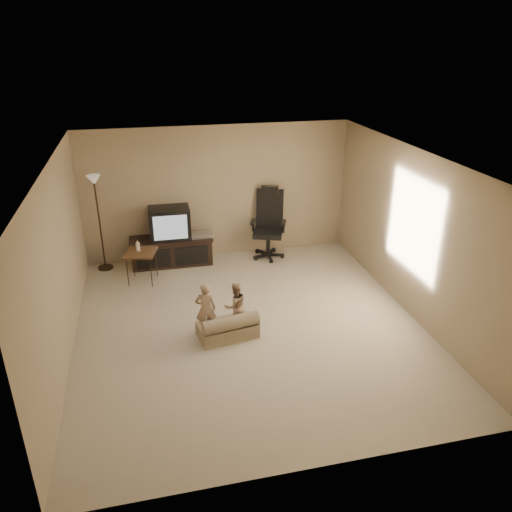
{
  "coord_description": "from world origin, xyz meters",
  "views": [
    {
      "loc": [
        -1.35,
        -6.21,
        3.99
      ],
      "look_at": [
        0.24,
        0.6,
        0.85
      ],
      "focal_mm": 35.0,
      "sensor_mm": 36.0,
      "label": 1
    }
  ],
  "objects_px": {
    "toddler_left": "(206,309)",
    "side_table": "(140,253)",
    "office_chair": "(269,232)",
    "toddler_right": "(235,306)",
    "floor_lamp": "(97,202)",
    "tv_stand": "(171,241)",
    "child_sofa": "(228,328)"
  },
  "relations": [
    {
      "from": "side_table",
      "to": "child_sofa",
      "type": "height_order",
      "value": "side_table"
    },
    {
      "from": "child_sofa",
      "to": "floor_lamp",
      "type": "bearing_deg",
      "value": 113.15
    },
    {
      "from": "toddler_right",
      "to": "tv_stand",
      "type": "bearing_deg",
      "value": -87.02
    },
    {
      "from": "tv_stand",
      "to": "child_sofa",
      "type": "distance_m",
      "value": 2.81
    },
    {
      "from": "tv_stand",
      "to": "office_chair",
      "type": "distance_m",
      "value": 1.86
    },
    {
      "from": "toddler_left",
      "to": "child_sofa",
      "type": "bearing_deg",
      "value": 152.1
    },
    {
      "from": "child_sofa",
      "to": "toddler_right",
      "type": "height_order",
      "value": "toddler_right"
    },
    {
      "from": "tv_stand",
      "to": "floor_lamp",
      "type": "relative_size",
      "value": 0.88
    },
    {
      "from": "floor_lamp",
      "to": "office_chair",
      "type": "bearing_deg",
      "value": -2.21
    },
    {
      "from": "child_sofa",
      "to": "tv_stand",
      "type": "bearing_deg",
      "value": 92.1
    },
    {
      "from": "floor_lamp",
      "to": "toddler_right",
      "type": "height_order",
      "value": "floor_lamp"
    },
    {
      "from": "floor_lamp",
      "to": "toddler_right",
      "type": "xyz_separation_m",
      "value": [
        1.97,
        -2.55,
        -0.92
      ]
    },
    {
      "from": "office_chair",
      "to": "floor_lamp",
      "type": "height_order",
      "value": "floor_lamp"
    },
    {
      "from": "office_chair",
      "to": "side_table",
      "type": "height_order",
      "value": "office_chair"
    },
    {
      "from": "office_chair",
      "to": "toddler_right",
      "type": "xyz_separation_m",
      "value": [
        -1.12,
        -2.43,
        -0.12
      ]
    },
    {
      "from": "side_table",
      "to": "floor_lamp",
      "type": "bearing_deg",
      "value": 134.14
    },
    {
      "from": "toddler_left",
      "to": "floor_lamp",
      "type": "bearing_deg",
      "value": -54.34
    },
    {
      "from": "tv_stand",
      "to": "child_sofa",
      "type": "bearing_deg",
      "value": -77.32
    },
    {
      "from": "child_sofa",
      "to": "toddler_left",
      "type": "height_order",
      "value": "toddler_left"
    },
    {
      "from": "tv_stand",
      "to": "office_chair",
      "type": "relative_size",
      "value": 1.14
    },
    {
      "from": "tv_stand",
      "to": "office_chair",
      "type": "xyz_separation_m",
      "value": [
        1.85,
        -0.06,
        0.03
      ]
    },
    {
      "from": "child_sofa",
      "to": "side_table",
      "type": "bearing_deg",
      "value": 108.74
    },
    {
      "from": "office_chair",
      "to": "side_table",
      "type": "relative_size",
      "value": 1.78
    },
    {
      "from": "office_chair",
      "to": "toddler_right",
      "type": "height_order",
      "value": "office_chair"
    },
    {
      "from": "toddler_left",
      "to": "office_chair",
      "type": "bearing_deg",
      "value": -116.96
    },
    {
      "from": "side_table",
      "to": "toddler_right",
      "type": "bearing_deg",
      "value": -55.06
    },
    {
      "from": "tv_stand",
      "to": "side_table",
      "type": "height_order",
      "value": "tv_stand"
    },
    {
      "from": "floor_lamp",
      "to": "child_sofa",
      "type": "height_order",
      "value": "floor_lamp"
    },
    {
      "from": "office_chair",
      "to": "toddler_left",
      "type": "xyz_separation_m",
      "value": [
        -1.57,
        -2.48,
        -0.08
      ]
    },
    {
      "from": "tv_stand",
      "to": "floor_lamp",
      "type": "bearing_deg",
      "value": 178.01
    },
    {
      "from": "toddler_left",
      "to": "side_table",
      "type": "bearing_deg",
      "value": -60.59
    },
    {
      "from": "side_table",
      "to": "child_sofa",
      "type": "xyz_separation_m",
      "value": [
        1.15,
        -2.1,
        -0.38
      ]
    }
  ]
}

